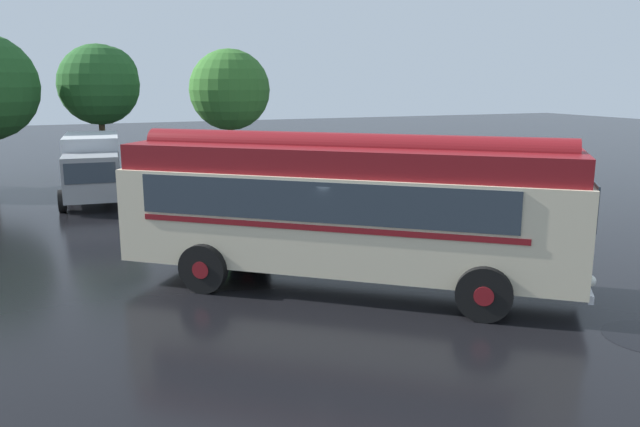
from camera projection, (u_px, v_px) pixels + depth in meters
ground_plane at (349, 282)px, 14.57m from camera, size 120.00×120.00×0.00m
vintage_bus at (346, 205)px, 13.86m from camera, size 9.39×8.22×3.49m
car_near_left at (164, 174)px, 25.68m from camera, size 2.18×4.31×1.66m
car_mid_left at (228, 170)px, 26.73m from camera, size 2.34×4.37×1.66m
car_mid_right at (292, 166)px, 28.01m from camera, size 2.07×4.26×1.66m
box_van at (93, 165)px, 24.32m from camera, size 2.63×5.89×2.50m
tree_centre at (102, 82)px, 29.40m from camera, size 3.77×3.77×6.31m
tree_right_of_centre at (231, 89)px, 31.58m from camera, size 4.08×4.08×6.19m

